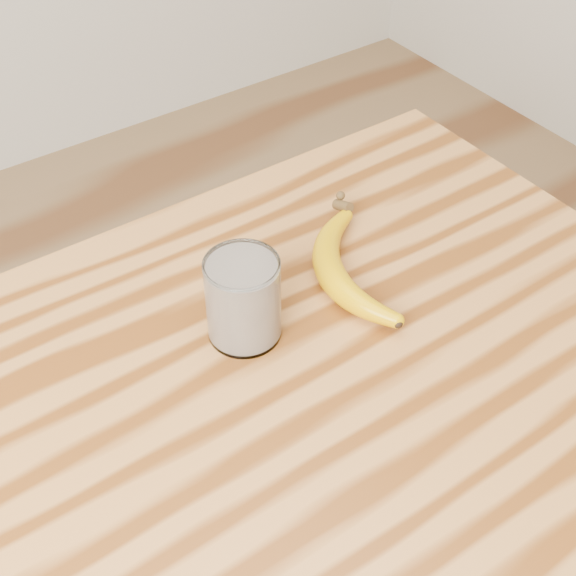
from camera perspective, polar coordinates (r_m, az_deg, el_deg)
room at (r=0.51m, az=-6.83°, el=17.79°), size 4.04×4.04×2.70m
table at (r=0.92m, az=-3.76°, el=-16.88°), size 1.20×0.80×0.90m
smoothie_glass at (r=0.89m, az=-3.20°, el=-0.79°), size 0.08×0.08×0.11m
banana at (r=0.97m, az=2.92°, el=1.19°), size 0.21×0.31×0.04m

